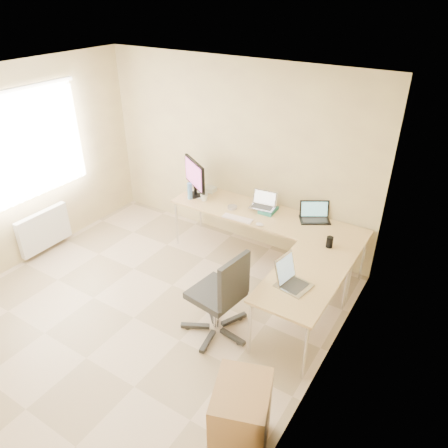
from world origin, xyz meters
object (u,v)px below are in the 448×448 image
Objects in this scene: laptop_center at (263,201)px; desk_fan at (199,184)px; water_bottle at (190,191)px; keyboard at (237,218)px; cabinet at (241,420)px; mug at (204,197)px; desk_main at (264,238)px; desk_return at (301,305)px; laptop_return at (295,276)px; office_chair at (216,295)px; laptop_black at (316,212)px; monitor at (195,178)px.

desk_fan is at bearing 172.93° from laptop_center.
water_bottle is (-1.03, -0.23, -0.03)m from laptop_center.
cabinet is (1.38, -2.25, -0.38)m from keyboard.
mug is 0.23m from water_bottle.
keyboard is at bearing -40.31° from desk_fan.
desk_main is 2.79m from cabinet.
laptop_return is at bearing -100.34° from desk_return.
mug is 1.81m from office_chair.
office_chair reaches higher than desk_return.
desk_return is 1.60m from laptop_center.
laptop_center is at bearing 61.92° from keyboard.
laptop_center is at bearing 138.35° from desk_main.
water_bottle is 0.22× the size of office_chair.
cabinet is at bearing -111.23° from laptop_black.
laptop_center is (1.03, 0.10, -0.12)m from monitor.
mug is at bearing 158.05° from keyboard.
office_chair reaches higher than laptop_center.
desk_main is 11.03× the size of water_bottle.
desk_fan is at bearing 90.00° from water_bottle.
desk_fan reaches higher than laptop_black.
desk_main is at bearing -48.45° from laptop_center.
office_chair reaches higher than laptop_return.
mug is (-0.66, 0.20, 0.04)m from keyboard.
desk_fan is at bearing 68.49° from laptop_return.
desk_return is at bearing -25.58° from mug.
monitor is 2.43× the size of desk_fan.
laptop_center is 0.87× the size of laptop_black.
desk_fan reaches higher than mug.
keyboard is at bearing 178.09° from laptop_black.
laptop_black is (0.61, 0.20, 0.48)m from desk_main.
office_chair is at bearing -147.55° from desk_return.
desk_fan reaches higher than laptop_return.
mug is (0.21, -0.08, -0.22)m from monitor.
laptop_black is at bearing -12.79° from desk_fan.
desk_fan is at bearing 137.60° from office_chair.
desk_main is at bearing 166.33° from laptop_black.
laptop_black is 1.78m from office_chair.
desk_fan reaches higher than water_bottle.
laptop_black reaches higher than keyboard.
water_bottle is at bearing 159.49° from laptop_black.
monitor is 2.38m from laptop_return.
desk_return is 2.14m from mug.
laptop_return reaches higher than keyboard.
desk_fan is 3.50m from cabinet.
water_bottle is 3.33m from cabinet.
laptop_black is at bearing 18.20° from desk_main.
desk_main is 4.26× the size of monitor.
laptop_center reaches higher than mug.
monitor reaches higher than laptop_black.
office_chair is (-0.75, -0.31, -0.35)m from laptop_return.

